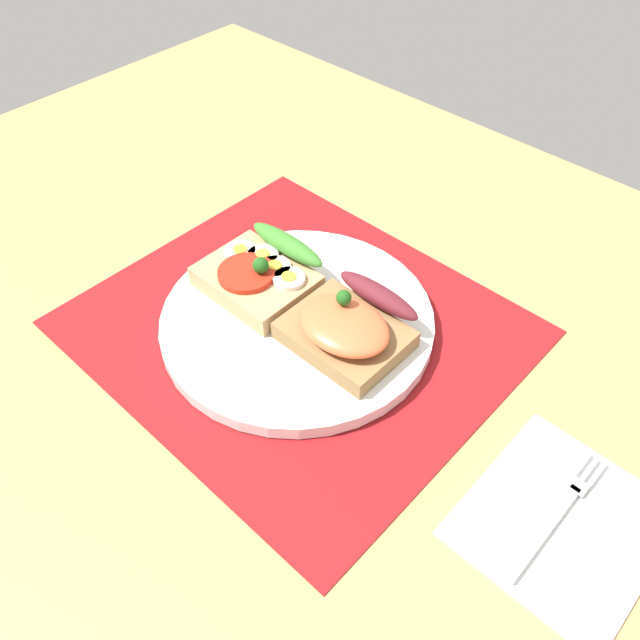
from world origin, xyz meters
TOP-DOWN VIEW (x-y plane):
  - ground_plane at (0.00, 0.00)cm, footprint 120.00×90.00cm
  - placemat at (0.00, 0.00)cm, footprint 39.08×34.69cm
  - plate at (0.00, 0.00)cm, footprint 26.29×26.29cm
  - sandwich_egg_tomato at (-5.59, 0.48)cm, footprint 10.78×9.86cm
  - sandwich_salmon at (5.70, 1.01)cm, footprint 10.76×9.89cm
  - napkin at (29.02, -0.93)cm, footprint 13.31×14.81cm
  - fork at (28.43, -0.61)cm, footprint 1.62×13.50cm

SIDE VIEW (x-z plane):
  - ground_plane at x=0.00cm, z-range -3.20..0.00cm
  - placemat at x=0.00cm, z-range 0.00..0.30cm
  - napkin at x=29.02cm, z-range 0.00..0.60cm
  - fork at x=28.43cm, z-range 0.60..0.92cm
  - plate at x=0.00cm, z-range 0.30..1.70cm
  - sandwich_egg_tomato at x=-5.59cm, z-range 1.10..5.46cm
  - sandwich_salmon at x=5.70cm, z-range 0.92..6.32cm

